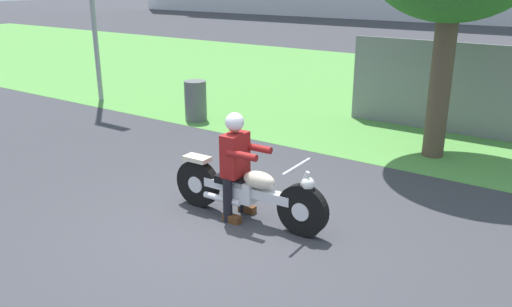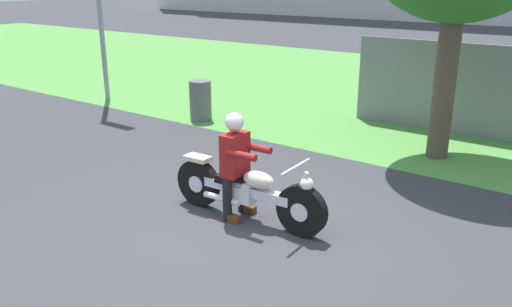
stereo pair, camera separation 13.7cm
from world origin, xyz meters
The scene contains 5 objects.
ground centered at (0.00, 0.00, 0.00)m, with size 120.00×120.00×0.00m, color #38383D.
grass_verge centered at (0.00, 9.35, 0.00)m, with size 60.00×12.00×0.01m, color #549342.
motorcycle_lead centered at (0.12, 0.44, 0.40)m, with size 2.27×0.66×0.89m.
rider_lead centered at (-0.05, 0.44, 0.82)m, with size 0.56×0.48×1.41m.
trash_can centered at (-3.70, 3.81, 0.44)m, with size 0.47×0.47×0.87m, color #595E5B.
Camera 2 is at (3.87, -4.51, 3.02)m, focal length 36.86 mm.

